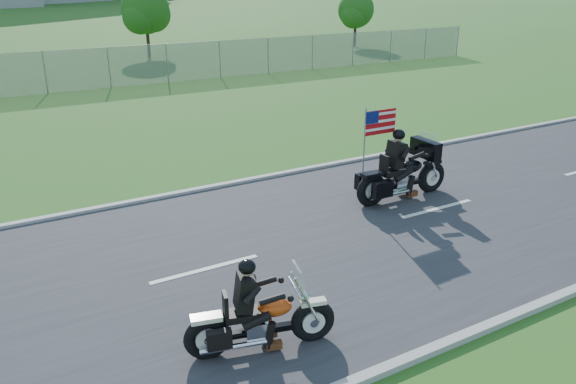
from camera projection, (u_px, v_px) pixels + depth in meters
ground at (295, 248)px, 11.74m from camera, size 420.00×420.00×0.00m
road at (295, 247)px, 11.73m from camera, size 120.00×8.00×0.04m
curb_north at (218, 186)px, 14.99m from camera, size 120.00×0.18×0.12m
curb_south at (431, 350)px, 8.44m from camera, size 120.00×0.18×0.12m
tree_fence_near at (146, 12)px, 37.75m from camera, size 3.52×3.28×4.75m
tree_fence_far at (356, 12)px, 43.67m from camera, size 3.08×2.87×4.20m
motorcycle_lead at (259, 322)px, 8.36m from camera, size 2.30×0.94×1.57m
motorcycle_follow at (402, 176)px, 14.04m from camera, size 2.78×0.91×2.33m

